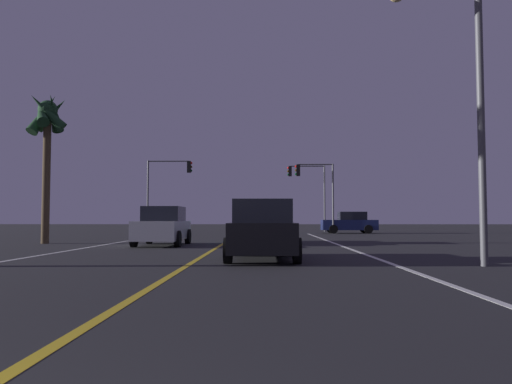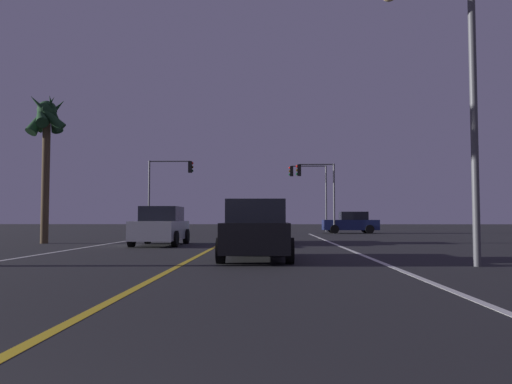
# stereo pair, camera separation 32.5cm
# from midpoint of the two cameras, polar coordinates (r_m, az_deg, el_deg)

# --- Properties ---
(lane_edge_right) EXTENTS (0.16, 43.57, 0.01)m
(lane_edge_right) POSITION_cam_midpoint_polar(r_m,az_deg,el_deg) (16.78, 12.43, -6.97)
(lane_edge_right) COLOR silver
(lane_edge_right) RESTS_ON ground
(lane_edge_left) EXTENTS (0.16, 43.57, 0.01)m
(lane_edge_left) POSITION_cam_midpoint_polar(r_m,az_deg,el_deg) (18.05, -22.49, -6.53)
(lane_edge_left) COLOR silver
(lane_edge_left) RESTS_ON ground
(lane_center_divider) EXTENTS (0.16, 43.57, 0.01)m
(lane_center_divider) POSITION_cam_midpoint_polar(r_m,az_deg,el_deg) (16.63, -5.69, -7.07)
(lane_center_divider) COLOR gold
(lane_center_divider) RESTS_ON ground
(car_crossing_side) EXTENTS (4.30, 2.02, 1.70)m
(car_crossing_side) POSITION_cam_midpoint_polar(r_m,az_deg,el_deg) (40.21, 11.03, -3.48)
(car_crossing_side) COLOR black
(car_crossing_side) RESTS_ON ground
(car_lead_same_lane) EXTENTS (2.02, 4.30, 1.70)m
(car_lead_same_lane) POSITION_cam_midpoint_polar(r_m,az_deg,el_deg) (14.34, 0.71, -4.46)
(car_lead_same_lane) COLOR black
(car_lead_same_lane) RESTS_ON ground
(car_ahead_far) EXTENTS (2.02, 4.30, 1.70)m
(car_ahead_far) POSITION_cam_midpoint_polar(r_m,az_deg,el_deg) (23.96, 0.70, -3.88)
(car_ahead_far) COLOR black
(car_ahead_far) RESTS_ON ground
(car_oncoming) EXTENTS (2.02, 4.30, 1.70)m
(car_oncoming) POSITION_cam_midpoint_polar(r_m,az_deg,el_deg) (22.27, -10.39, -3.90)
(car_oncoming) COLOR black
(car_oncoming) RESTS_ON ground
(traffic_light_near_right) EXTENTS (3.02, 0.36, 5.43)m
(traffic_light_near_right) POSITION_cam_midpoint_polar(r_m,az_deg,el_deg) (39.02, 7.09, 1.18)
(traffic_light_near_right) COLOR #4C4C51
(traffic_light_near_right) RESTS_ON ground
(traffic_light_near_left) EXTENTS (3.55, 0.36, 5.71)m
(traffic_light_near_left) POSITION_cam_midpoint_polar(r_m,az_deg,el_deg) (39.61, -9.56, 1.45)
(traffic_light_near_left) COLOR #4C4C51
(traffic_light_near_left) RESTS_ON ground
(traffic_light_far_right) EXTENTS (3.37, 0.36, 5.87)m
(traffic_light_far_right) POSITION_cam_midpoint_polar(r_m,az_deg,el_deg) (44.49, 6.25, 1.07)
(traffic_light_far_right) COLOR #4C4C51
(traffic_light_far_right) RESTS_ON ground
(street_lamp_right_near) EXTENTS (2.36, 0.44, 7.15)m
(street_lamp_right_near) POSITION_cam_midpoint_polar(r_m,az_deg,el_deg) (13.73, 21.90, 11.71)
(street_lamp_right_near) COLOR #4C4C51
(street_lamp_right_near) RESTS_ON ground
(palm_tree_left_mid) EXTENTS (1.99, 2.09, 7.30)m
(palm_tree_left_mid) POSITION_cam_midpoint_polar(r_m,az_deg,el_deg) (25.87, -22.49, 7.20)
(palm_tree_left_mid) COLOR #473826
(palm_tree_left_mid) RESTS_ON ground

